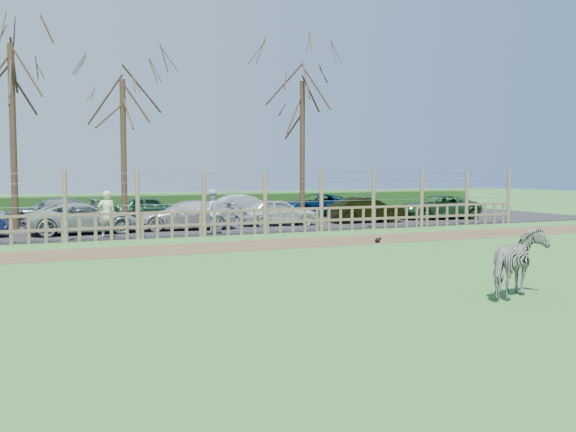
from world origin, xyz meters
name	(u,v)px	position (x,y,z in m)	size (l,w,h in m)	color
ground	(292,264)	(0.00, 0.00, 0.00)	(120.00, 120.00, 0.00)	#5D8D41
dirt_strip	(236,246)	(0.00, 4.50, 0.01)	(34.00, 2.80, 0.01)	brown
asphalt	(164,223)	(0.00, 14.50, 0.02)	(44.00, 13.00, 0.04)	#232326
hedge	(135,205)	(0.00, 21.50, 0.55)	(46.00, 2.00, 1.10)	#1E4716
fence	(204,215)	(0.00, 8.00, 0.80)	(30.16, 0.16, 2.50)	brown
tree_left	(12,92)	(-6.50, 12.50, 5.62)	(4.80, 4.80, 7.88)	#3D2B1E
tree_mid	(123,117)	(-2.00, 13.50, 4.87)	(4.80, 4.80, 6.83)	#3D2B1E
tree_right	(302,116)	(7.00, 14.00, 5.24)	(4.80, 4.80, 7.35)	#3D2B1E
zebra	(519,263)	(2.13, -5.96, 0.68)	(0.73, 1.61, 1.36)	gray
visitor_a	(107,214)	(-3.50, 8.75, 0.90)	(0.63, 0.41, 1.72)	beige
visitor_b	(212,212)	(0.47, 8.56, 0.90)	(0.84, 0.65, 1.72)	silver
crow	(378,240)	(4.80, 3.37, 0.10)	(0.24, 0.18, 0.20)	black
car_2	(84,218)	(-4.09, 10.66, 0.64)	(1.99, 4.32, 1.20)	#AEBFB5
car_3	(185,215)	(0.00, 10.69, 0.64)	(1.68, 4.13, 1.20)	#BCBCC0
car_4	(278,212)	(4.38, 11.04, 0.64)	(1.42, 3.52, 1.20)	silver
car_5	(366,210)	(8.88, 10.87, 0.64)	(1.27, 3.64, 1.20)	black
car_6	(437,207)	(13.39, 11.29, 0.64)	(1.99, 4.32, 1.20)	#254F28
car_9	(51,211)	(-4.90, 15.86, 0.64)	(1.68, 4.13, 1.20)	slate
car_10	(151,208)	(-0.27, 16.14, 0.64)	(1.42, 3.52, 1.20)	#255438
car_11	(245,206)	(4.77, 16.30, 0.64)	(1.27, 3.64, 1.20)	silver
car_12	(316,205)	(8.66, 15.73, 0.64)	(1.99, 4.32, 1.20)	#051E43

